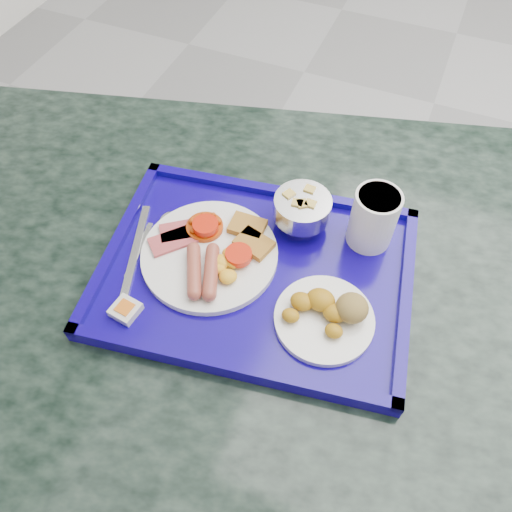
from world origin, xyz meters
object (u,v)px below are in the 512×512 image
at_px(fruit_bowl, 302,209).
at_px(main_plate, 212,253).
at_px(tray, 256,272).
at_px(table, 235,336).
at_px(bread_plate, 328,314).
at_px(juice_cup, 374,217).

bearing_deg(fruit_bowl, main_plate, -132.55).
bearing_deg(tray, main_plate, -177.41).
bearing_deg(tray, table, -153.77).
distance_m(tray, bread_plate, 0.14).
xyz_separation_m(table, main_plate, (-0.04, 0.02, 0.24)).
distance_m(table, bread_plate, 0.30).
distance_m(tray, main_plate, 0.08).
distance_m(tray, juice_cup, 0.21).
relative_size(bread_plate, fruit_bowl, 1.58).
bearing_deg(bread_plate, fruit_bowl, 122.08).
height_order(bread_plate, fruit_bowl, fruit_bowl).
xyz_separation_m(table, fruit_bowl, (0.07, 0.14, 0.28)).
relative_size(main_plate, fruit_bowl, 2.35).
height_order(fruit_bowl, juice_cup, juice_cup).
xyz_separation_m(fruit_bowl, juice_cup, (0.12, 0.02, 0.01)).
relative_size(bread_plate, juice_cup, 1.45).
xyz_separation_m(tray, main_plate, (-0.08, -0.00, 0.02)).
bearing_deg(table, fruit_bowl, 61.88).
relative_size(table, fruit_bowl, 15.77).
bearing_deg(bread_plate, tray, 163.05).
height_order(table, tray, tray).
relative_size(table, main_plate, 6.72).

